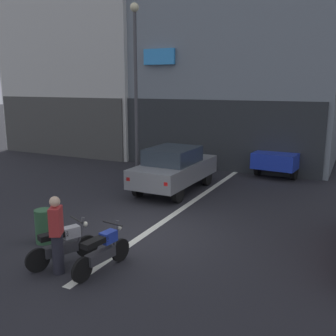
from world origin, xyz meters
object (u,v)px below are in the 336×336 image
at_px(person_by_motorcycles, 57,235).
at_px(trash_bin, 44,226).
at_px(car_grey_crossing_near, 174,168).
at_px(motorcycle_blue_row_left_mid, 103,250).
at_px(motorcycle_silver_row_leftmost, 64,244).
at_px(street_lamp, 136,75).
at_px(car_blue_down_street, 285,152).

distance_m(person_by_motorcycles, trash_bin, 1.86).
xyz_separation_m(car_grey_crossing_near, trash_bin, (-0.83, -5.79, -0.46)).
bearing_deg(motorcycle_blue_row_left_mid, motorcycle_silver_row_leftmost, -172.97).
height_order(car_grey_crossing_near, trash_bin, car_grey_crossing_near).
height_order(car_grey_crossing_near, motorcycle_silver_row_leftmost, car_grey_crossing_near).
bearing_deg(street_lamp, car_blue_down_street, 34.03).
bearing_deg(motorcycle_silver_row_leftmost, trash_bin, 150.10).
bearing_deg(person_by_motorcycles, motorcycle_blue_row_left_mid, 32.77).
bearing_deg(car_grey_crossing_near, motorcycle_blue_row_left_mid, -77.88).
height_order(street_lamp, person_by_motorcycles, street_lamp).
xyz_separation_m(car_blue_down_street, motorcycle_blue_row_left_mid, (-1.72, -11.55, -0.43)).
xyz_separation_m(car_grey_crossing_near, car_blue_down_street, (3.09, 5.16, 0.00)).
bearing_deg(trash_bin, motorcycle_silver_row_leftmost, -29.90).
bearing_deg(car_blue_down_street, person_by_motorcycles, -101.68).
bearing_deg(car_blue_down_street, motorcycle_blue_row_left_mid, -98.47).
distance_m(car_grey_crossing_near, street_lamp, 4.40).
height_order(motorcycle_blue_row_left_mid, trash_bin, motorcycle_blue_row_left_mid).
xyz_separation_m(street_lamp, trash_bin, (1.61, -7.21, -3.84)).
bearing_deg(person_by_motorcycles, motorcycle_silver_row_leftmost, 115.60).
bearing_deg(motorcycle_silver_row_leftmost, street_lamp, 109.84).
bearing_deg(car_blue_down_street, street_lamp, -145.97).
height_order(car_grey_crossing_near, car_blue_down_street, same).
relative_size(motorcycle_silver_row_leftmost, motorcycle_blue_row_left_mid, 0.93).
relative_size(car_grey_crossing_near, trash_bin, 4.86).
bearing_deg(trash_bin, street_lamp, 102.59).
distance_m(car_grey_crossing_near, motorcycle_silver_row_leftmost, 6.53).
bearing_deg(motorcycle_silver_row_leftmost, car_blue_down_street, 77.10).
relative_size(motorcycle_silver_row_leftmost, trash_bin, 1.81).
bearing_deg(car_blue_down_street, motorcycle_silver_row_leftmost, -102.90).
distance_m(street_lamp, motorcycle_blue_row_left_mid, 9.49).
height_order(street_lamp, motorcycle_silver_row_leftmost, street_lamp).
distance_m(car_blue_down_street, trash_bin, 11.64).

